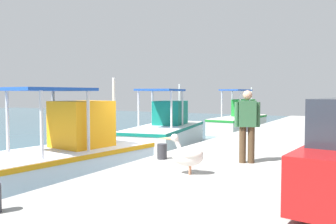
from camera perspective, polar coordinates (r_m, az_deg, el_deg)
name	(u,v)px	position (r m, az deg, el deg)	size (l,w,h in m)	color
fishing_boat_second	(67,156)	(9.85, -16.39, -7.03)	(5.29, 2.79, 2.94)	white
fishing_boat_third	(166,131)	(15.60, -0.34, -3.24)	(6.29, 3.27, 2.92)	white
fishing_boat_fourth	(240,120)	(22.82, 11.74, -1.34)	(6.50, 1.94, 2.88)	silver
pelican	(188,155)	(7.08, 3.30, -7.06)	(0.51, 0.97, 0.82)	tan
fisherman_standing	(247,123)	(8.36, 12.94, -1.81)	(0.38, 0.55, 1.72)	#4C3823
mooring_bollard_second	(162,151)	(8.71, -0.99, -6.51)	(0.25, 0.25, 0.39)	#333338
mooring_bollard_third	(248,127)	(15.22, 13.05, -2.43)	(0.20, 0.20, 0.41)	#333338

